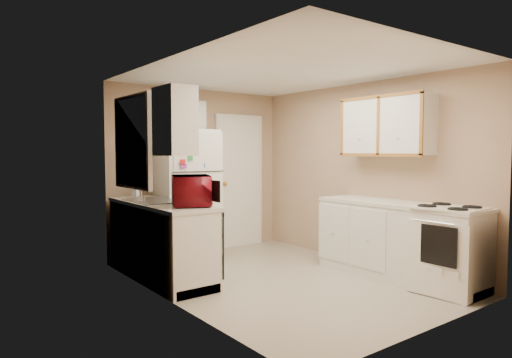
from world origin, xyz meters
TOP-DOWN VIEW (x-y plane):
  - floor at (0.00, 0.00)m, footprint 3.80×3.80m
  - ceiling at (0.00, 0.00)m, footprint 3.80×3.80m
  - wall_left at (-1.40, 0.00)m, footprint 3.80×3.80m
  - wall_right at (1.40, 0.00)m, footprint 3.80×3.80m
  - wall_back at (0.00, 1.90)m, footprint 2.80×2.80m
  - wall_front at (0.00, -1.90)m, footprint 2.80×2.80m
  - left_counter at (-1.10, 0.90)m, footprint 0.60×1.80m
  - dishwasher at (-0.81, 0.30)m, footprint 0.03×0.58m
  - sink at (-1.10, 1.05)m, footprint 0.54×0.74m
  - microwave at (-0.96, 0.41)m, footprint 0.67×0.54m
  - soap_bottle at (-1.15, 1.48)m, footprint 0.11×0.11m
  - window_blinds at (-1.36, 1.05)m, footprint 0.10×0.98m
  - upper_cabinet_left at (-1.25, 0.22)m, footprint 0.30×0.45m
  - refrigerator at (-0.43, 1.53)m, footprint 0.80×0.78m
  - cabinet_over_fridge at (-0.40, 1.75)m, footprint 0.70×0.30m
  - interior_door at (0.70, 1.86)m, footprint 0.86×0.06m
  - right_counter at (1.10, -0.80)m, footprint 0.60×2.00m
  - stove at (1.05, -1.46)m, footprint 0.58×0.69m
  - upper_cabinet_right at (1.25, -0.50)m, footprint 0.30×1.20m

SIDE VIEW (x-z plane):
  - floor at x=0.00m, z-range 0.00..0.00m
  - stove at x=1.05m, z-range 0.00..0.79m
  - left_counter at x=-1.10m, z-range 0.00..0.90m
  - right_counter at x=1.10m, z-range 0.00..0.90m
  - dishwasher at x=-0.81m, z-range 0.13..0.85m
  - sink at x=-1.10m, z-range 0.78..0.94m
  - refrigerator at x=-0.43m, z-range 0.00..1.78m
  - soap_bottle at x=-1.15m, z-range 0.91..1.09m
  - interior_door at x=0.70m, z-range -0.02..2.06m
  - microwave at x=-0.96m, z-range 0.85..1.25m
  - wall_left at x=-1.40m, z-range 1.20..1.20m
  - wall_right at x=1.40m, z-range 1.20..1.20m
  - wall_back at x=0.00m, z-range 1.20..1.20m
  - wall_front at x=0.00m, z-range 1.20..1.20m
  - window_blinds at x=-1.36m, z-range 1.06..2.14m
  - upper_cabinet_left at x=-1.25m, z-range 1.45..2.15m
  - upper_cabinet_right at x=1.25m, z-range 1.45..2.15m
  - cabinet_over_fridge at x=-0.40m, z-range 1.80..2.20m
  - ceiling at x=0.00m, z-range 2.40..2.40m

